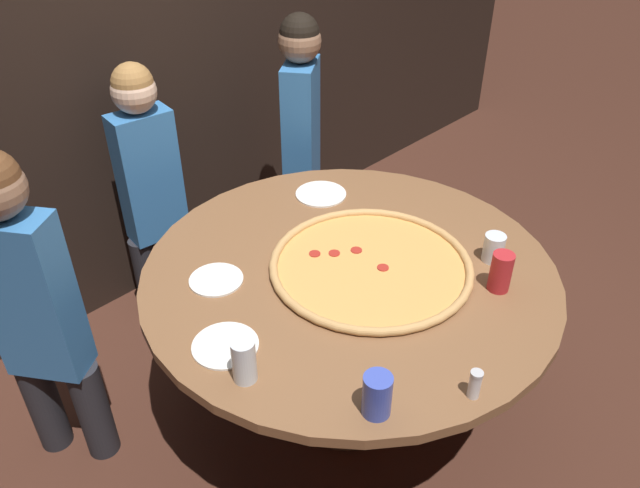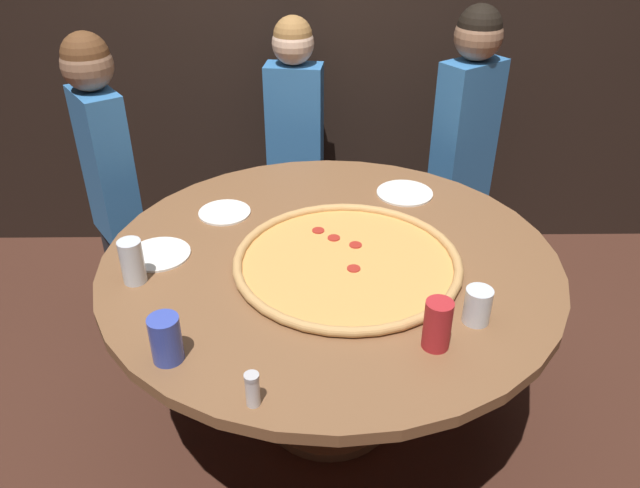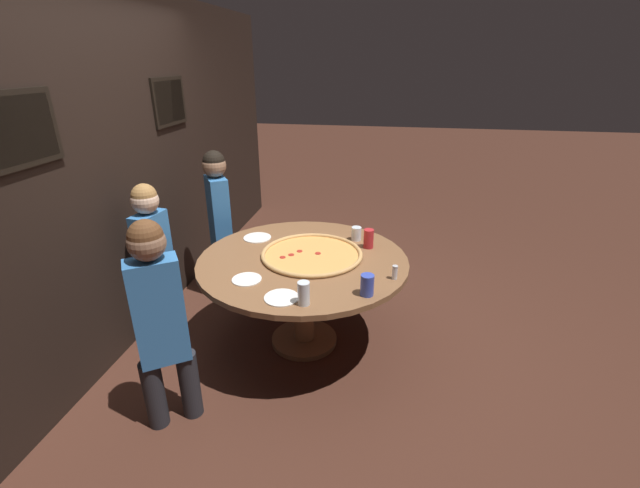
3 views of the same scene
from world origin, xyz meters
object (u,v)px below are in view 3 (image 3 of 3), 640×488
at_px(giant_pizza, 312,254).
at_px(diner_side_left, 154,256).
at_px(dining_table, 303,274).
at_px(diner_far_right, 159,316).
at_px(drink_cup_far_right, 367,285).
at_px(drink_cup_beside_pizza, 356,234).
at_px(white_plate_far_back, 281,298).
at_px(drink_cup_near_right, 369,239).
at_px(diner_centre_back, 219,216).
at_px(white_plate_left_side, 257,238).
at_px(white_plate_near_front, 247,279).
at_px(condiment_shaker, 395,272).
at_px(drink_cup_front_edge, 304,293).

relative_size(giant_pizza, diner_side_left, 0.59).
bearing_deg(dining_table, diner_far_right, 145.65).
bearing_deg(drink_cup_far_right, diner_far_right, 112.63).
bearing_deg(diner_far_right, drink_cup_beside_pizza, -160.69).
xyz_separation_m(white_plate_far_back, diner_side_left, (0.44, 1.10, -0.01)).
xyz_separation_m(drink_cup_near_right, drink_cup_far_right, (-0.73, -0.04, -0.01)).
bearing_deg(diner_far_right, diner_centre_back, -114.17).
distance_m(giant_pizza, diner_centre_back, 1.13).
height_order(diner_far_right, diner_centre_back, diner_centre_back).
bearing_deg(giant_pizza, drink_cup_far_right, -138.48).
bearing_deg(giant_pizza, white_plate_far_back, 174.05).
relative_size(white_plate_left_side, diner_centre_back, 0.16).
bearing_deg(white_plate_far_back, diner_side_left, 68.20).
xyz_separation_m(giant_pizza, diner_centre_back, (0.59, 0.97, 0.03)).
bearing_deg(white_plate_near_front, diner_far_right, 147.84).
bearing_deg(drink_cup_beside_pizza, condiment_shaker, -153.06).
bearing_deg(white_plate_left_side, drink_cup_near_right, -92.02).
xyz_separation_m(drink_cup_front_edge, white_plate_near_front, (0.23, 0.44, -0.07)).
bearing_deg(drink_cup_far_right, white_plate_far_back, 104.59).
bearing_deg(drink_cup_near_right, white_plate_left_side, 87.98).
bearing_deg(drink_cup_far_right, diner_side_left, 79.26).
height_order(drink_cup_front_edge, drink_cup_far_right, drink_cup_front_edge).
height_order(drink_cup_beside_pizza, drink_cup_front_edge, drink_cup_front_edge).
xyz_separation_m(drink_cup_beside_pizza, condiment_shaker, (-0.62, -0.32, -0.01)).
distance_m(white_plate_far_back, diner_side_left, 1.18).
distance_m(dining_table, diner_centre_back, 1.13).
bearing_deg(drink_cup_front_edge, white_plate_near_front, 62.05).
bearing_deg(drink_cup_far_right, condiment_shaker, -34.57).
bearing_deg(drink_cup_far_right, drink_cup_near_right, 3.37).
distance_m(drink_cup_near_right, white_plate_left_side, 0.91).
bearing_deg(drink_cup_beside_pizza, white_plate_far_back, 160.02).
bearing_deg(drink_cup_front_edge, diner_centre_back, 39.61).
bearing_deg(drink_cup_beside_pizza, drink_cup_near_right, -141.79).
height_order(drink_cup_front_edge, white_plate_left_side, drink_cup_front_edge).
bearing_deg(dining_table, diner_centre_back, 54.72).
relative_size(drink_cup_near_right, diner_centre_back, 0.11).
distance_m(giant_pizza, white_plate_far_back, 0.64).
height_order(dining_table, giant_pizza, giant_pizza).
bearing_deg(diner_centre_back, diner_far_right, -25.10).
xyz_separation_m(drink_cup_front_edge, drink_cup_far_right, (0.18, -0.36, -0.01)).
relative_size(drink_cup_near_right, white_plate_near_front, 0.76).
distance_m(white_plate_left_side, diner_centre_back, 0.57).
bearing_deg(diner_far_right, white_plate_far_back, 174.30).
relative_size(drink_cup_far_right, diner_side_left, 0.11).
height_order(drink_cup_far_right, white_plate_near_front, drink_cup_far_right).
distance_m(white_plate_left_side, condiment_shaker, 1.23).
height_order(drink_cup_front_edge, diner_side_left, diner_side_left).
xyz_separation_m(giant_pizza, white_plate_left_side, (0.26, 0.51, -0.01)).
relative_size(white_plate_near_front, diner_centre_back, 0.14).
distance_m(drink_cup_front_edge, white_plate_far_back, 0.17).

